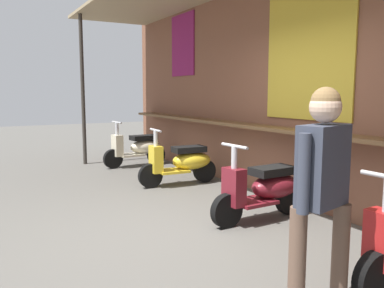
% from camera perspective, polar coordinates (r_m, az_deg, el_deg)
% --- Properties ---
extents(ground_plane, '(32.66, 32.66, 0.00)m').
position_cam_1_polar(ground_plane, '(4.58, -0.98, -12.52)').
color(ground_plane, '#56544F').
extents(market_stall_facade, '(11.66, 2.12, 3.46)m').
position_cam_1_polar(market_stall_facade, '(5.47, 17.11, 10.46)').
color(market_stall_facade, brown).
rests_on(market_stall_facade, ground_plane).
extents(scooter_cream, '(0.48, 1.40, 0.97)m').
position_cam_1_polar(scooter_cream, '(8.58, -7.62, -0.53)').
color(scooter_cream, beige).
rests_on(scooter_cream, ground_plane).
extents(scooter_yellow, '(0.48, 1.40, 0.97)m').
position_cam_1_polar(scooter_yellow, '(6.78, -1.34, -2.58)').
color(scooter_yellow, gold).
rests_on(scooter_yellow, ground_plane).
extents(scooter_maroon, '(0.47, 1.40, 0.97)m').
position_cam_1_polar(scooter_maroon, '(5.01, 10.37, -6.27)').
color(scooter_maroon, maroon).
rests_on(scooter_maroon, ground_plane).
extents(shopper_browsing, '(0.29, 0.54, 1.60)m').
position_cam_1_polar(shopper_browsing, '(2.87, 18.11, -4.75)').
color(shopper_browsing, brown).
rests_on(shopper_browsing, ground_plane).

